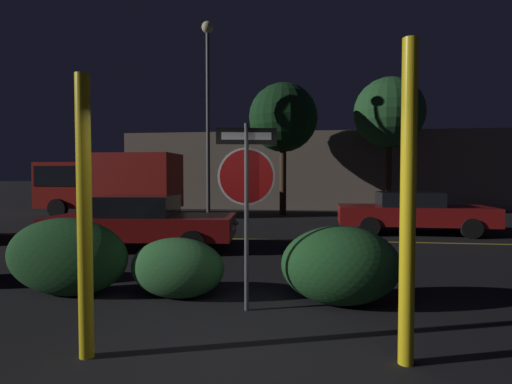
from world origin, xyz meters
TOP-DOWN VIEW (x-y plane):
  - ground_plane at (0.00, 0.00)m, footprint 260.00×260.00m
  - road_center_stripe at (0.00, 7.70)m, footprint 40.30×0.12m
  - stop_sign at (-0.08, 1.61)m, footprint 0.81×0.18m
  - yellow_pole_left at (-1.48, 0.01)m, footprint 0.14×0.14m
  - yellow_pole_right at (1.69, 0.27)m, footprint 0.15×0.15m
  - hedge_bush_1 at (-2.91, 1.92)m, footprint 1.96×0.76m
  - hedge_bush_2 at (-1.20, 2.03)m, footprint 1.43×0.75m
  - hedge_bush_3 at (1.20, 2.03)m, footprint 1.68×1.10m
  - passing_car_2 at (-3.38, 5.84)m, footprint 4.74×2.31m
  - passing_car_3 at (4.07, 9.57)m, footprint 4.81×2.11m
  - delivery_truck at (-8.34, 13.60)m, footprint 6.25×2.50m
  - street_lamp at (-3.46, 12.88)m, footprint 0.50×0.50m
  - tree_0 at (4.71, 16.71)m, footprint 3.43×3.43m
  - tree_1 at (-0.43, 15.45)m, footprint 3.28×3.28m
  - building_backdrop at (2.90, 20.29)m, footprint 25.02×4.80m

SIDE VIEW (x-z plane):
  - ground_plane at x=0.00m, z-range 0.00..0.00m
  - road_center_stripe at x=0.00m, z-range 0.00..0.01m
  - hedge_bush_2 at x=-1.20m, z-range 0.00..0.91m
  - hedge_bush_3 at x=1.20m, z-range 0.00..1.13m
  - hedge_bush_1 at x=-2.91m, z-range 0.00..1.20m
  - passing_car_3 at x=4.07m, z-range 0.02..1.34m
  - passing_car_2 at x=-3.38m, z-range 0.01..1.35m
  - yellow_pole_left at x=-1.48m, z-range 0.00..2.85m
  - delivery_truck at x=-8.34m, z-range 0.14..2.99m
  - yellow_pole_right at x=1.69m, z-range 0.00..3.14m
  - stop_sign at x=-0.08m, z-range 0.51..3.05m
  - building_backdrop at x=2.90m, z-range 0.00..4.27m
  - tree_1 at x=-0.43m, z-range 1.47..7.73m
  - tree_0 at x=4.71m, z-range 1.60..8.27m
  - street_lamp at x=-3.46m, z-range 1.36..9.69m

